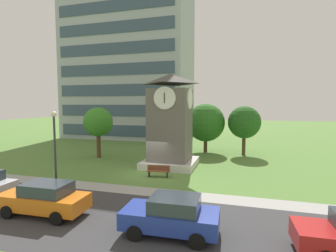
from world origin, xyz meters
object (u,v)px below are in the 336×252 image
at_px(street_lamp, 55,141).
at_px(parked_car_blue, 171,215).
at_px(clock_tower, 170,126).
at_px(park_bench, 158,171).
at_px(tree_by_building, 98,122).
at_px(tree_streetside, 206,123).
at_px(tree_near_tower, 244,122).
at_px(parked_car_orange, 44,198).

distance_m(street_lamp, parked_car_blue, 9.86).
distance_m(clock_tower, street_lamp, 10.25).
relative_size(park_bench, tree_by_building, 0.34).
xyz_separation_m(tree_streetside, tree_near_tower, (4.39, -0.47, 0.15)).
height_order(clock_tower, parked_car_orange, clock_tower).
bearing_deg(tree_by_building, street_lamp, -73.82).
bearing_deg(park_bench, tree_streetside, 79.14).
relative_size(clock_tower, street_lamp, 1.61).
bearing_deg(tree_by_building, park_bench, -31.69).
relative_size(park_bench, tree_streetside, 0.32).
distance_m(clock_tower, tree_by_building, 8.61).
xyz_separation_m(street_lamp, tree_by_building, (-2.97, 10.22, 0.51)).
bearing_deg(tree_by_building, clock_tower, -10.59).
xyz_separation_m(tree_near_tower, parked_car_blue, (-3.20, -19.43, -2.86)).
bearing_deg(tree_by_building, parked_car_orange, -69.73).
distance_m(tree_streetside, parked_car_blue, 20.11).
relative_size(tree_streetside, tree_near_tower, 1.05).
bearing_deg(park_bench, parked_car_blue, -68.23).
distance_m(park_bench, tree_near_tower, 13.20).
bearing_deg(clock_tower, tree_near_tower, 47.93).
bearing_deg(tree_streetside, clock_tower, -105.88).
bearing_deg(tree_streetside, parked_car_blue, -86.59).
height_order(street_lamp, parked_car_blue, street_lamp).
distance_m(park_bench, street_lamp, 7.96).
bearing_deg(park_bench, tree_near_tower, 59.03).
bearing_deg(parked_car_orange, tree_near_tower, 62.48).
bearing_deg(parked_car_orange, street_lamp, 121.45).
bearing_deg(clock_tower, park_bench, -89.70).
relative_size(tree_streetside, tree_by_building, 1.08).
bearing_deg(clock_tower, street_lamp, -122.45).
height_order(street_lamp, tree_by_building, tree_by_building).
bearing_deg(parked_car_blue, tree_streetside, 93.41).
height_order(tree_by_building, tree_near_tower, tree_near_tower).
bearing_deg(tree_streetside, parked_car_orange, -105.99).
bearing_deg(park_bench, clock_tower, 90.30).
height_order(tree_streetside, parked_car_blue, tree_streetside).
xyz_separation_m(clock_tower, parked_car_orange, (-3.45, -11.98, -2.86)).
distance_m(tree_streetside, parked_car_orange, 20.74).
bearing_deg(tree_by_building, tree_near_tower, 20.83).
bearing_deg(parked_car_orange, parked_car_blue, -1.10).
xyz_separation_m(park_bench, tree_by_building, (-8.48, 5.24, 3.36)).
xyz_separation_m(tree_streetside, parked_car_orange, (-5.66, -19.76, -2.71)).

